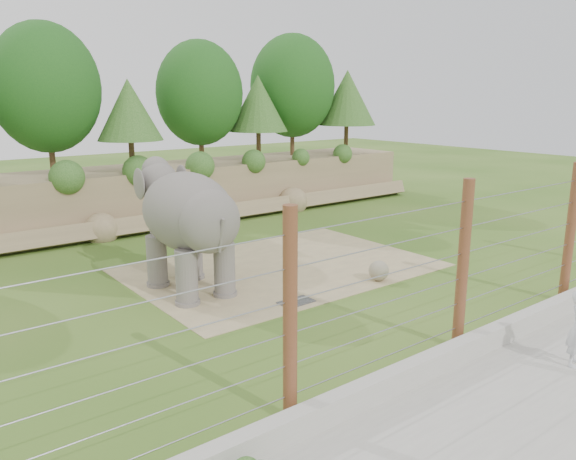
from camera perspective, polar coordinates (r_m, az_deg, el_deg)
ground at (r=16.84m, az=4.20°, el=-6.56°), size 90.00×90.00×0.00m
back_embankment at (r=26.91m, az=-13.24°, el=9.31°), size 30.00×5.52×8.77m
dirt_patch at (r=19.33m, az=-0.65°, el=-3.83°), size 10.00×7.00×0.02m
drain_grate at (r=16.14m, az=0.84°, el=-7.31°), size 1.00×0.60×0.03m
elephant at (r=16.84m, az=-10.08°, el=-0.01°), size 2.09×4.71×3.78m
stone_ball at (r=18.11m, az=9.21°, el=-4.10°), size 0.65×0.65×0.65m
retaining_wall at (r=13.74m, az=18.55°, el=-10.93°), size 26.00×0.35×0.50m
walkway at (r=12.99m, az=26.01°, el=-14.32°), size 26.00×4.00×0.01m
barrier_fence at (r=13.40m, az=17.34°, el=-3.47°), size 20.26×0.26×4.00m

